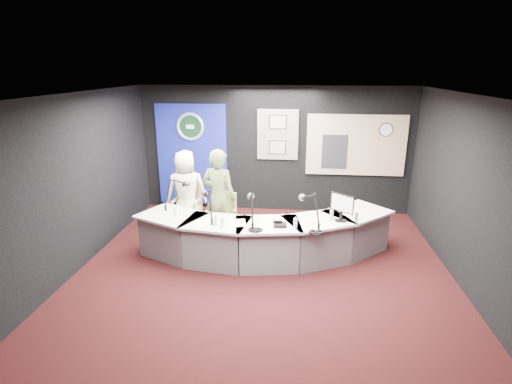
# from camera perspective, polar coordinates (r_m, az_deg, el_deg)

# --- Properties ---
(ground) EXTENTS (6.00, 6.00, 0.00)m
(ground) POSITION_cam_1_polar(r_m,az_deg,el_deg) (6.60, 1.02, -11.31)
(ground) COLOR black
(ground) RESTS_ON ground
(ceiling) EXTENTS (6.00, 6.00, 0.02)m
(ceiling) POSITION_cam_1_polar(r_m,az_deg,el_deg) (5.79, 1.17, 13.74)
(ceiling) COLOR silver
(ceiling) RESTS_ON ground
(wall_back) EXTENTS (6.00, 0.02, 2.80)m
(wall_back) POSITION_cam_1_polar(r_m,az_deg,el_deg) (8.95, 2.77, 6.01)
(wall_back) COLOR black
(wall_back) RESTS_ON ground
(wall_front) EXTENTS (6.00, 0.02, 2.80)m
(wall_front) POSITION_cam_1_polar(r_m,az_deg,el_deg) (3.32, -3.59, -14.93)
(wall_front) COLOR black
(wall_front) RESTS_ON ground
(wall_left) EXTENTS (0.02, 6.00, 2.80)m
(wall_left) POSITION_cam_1_polar(r_m,az_deg,el_deg) (6.97, -24.31, 1.12)
(wall_left) COLOR black
(wall_left) RESTS_ON ground
(wall_right) EXTENTS (0.02, 6.00, 2.80)m
(wall_right) POSITION_cam_1_polar(r_m,az_deg,el_deg) (6.53, 28.33, -0.47)
(wall_right) COLOR black
(wall_right) RESTS_ON ground
(broadcast_desk) EXTENTS (4.50, 1.90, 0.75)m
(broadcast_desk) POSITION_cam_1_polar(r_m,az_deg,el_deg) (6.93, 1.02, -6.39)
(broadcast_desk) COLOR silver
(broadcast_desk) RESTS_ON ground
(backdrop_panel) EXTENTS (1.60, 0.05, 2.30)m
(backdrop_panel) POSITION_cam_1_polar(r_m,az_deg,el_deg) (9.26, -9.13, 5.24)
(backdrop_panel) COLOR navy
(backdrop_panel) RESTS_ON wall_back
(agency_seal) EXTENTS (0.63, 0.07, 0.63)m
(agency_seal) POSITION_cam_1_polar(r_m,az_deg,el_deg) (9.11, -9.39, 9.18)
(agency_seal) COLOR silver
(agency_seal) RESTS_ON backdrop_panel
(seal_center) EXTENTS (0.48, 0.01, 0.48)m
(seal_center) POSITION_cam_1_polar(r_m,az_deg,el_deg) (9.11, -9.38, 9.19)
(seal_center) COLOR black
(seal_center) RESTS_ON backdrop_panel
(pinboard) EXTENTS (0.90, 0.04, 1.10)m
(pinboard) POSITION_cam_1_polar(r_m,az_deg,el_deg) (8.86, 3.12, 8.18)
(pinboard) COLOR slate
(pinboard) RESTS_ON wall_back
(framed_photo_upper) EXTENTS (0.34, 0.02, 0.27)m
(framed_photo_upper) POSITION_cam_1_polar(r_m,az_deg,el_deg) (8.79, 3.14, 9.95)
(framed_photo_upper) COLOR gray
(framed_photo_upper) RESTS_ON pinboard
(framed_photo_lower) EXTENTS (0.34, 0.02, 0.27)m
(framed_photo_lower) POSITION_cam_1_polar(r_m,az_deg,el_deg) (8.88, 3.08, 6.37)
(framed_photo_lower) COLOR gray
(framed_photo_lower) RESTS_ON pinboard
(booth_window_frame) EXTENTS (2.12, 0.06, 1.32)m
(booth_window_frame) POSITION_cam_1_polar(r_m,az_deg,el_deg) (8.97, 14.08, 6.50)
(booth_window_frame) COLOR tan
(booth_window_frame) RESTS_ON wall_back
(booth_glow) EXTENTS (2.00, 0.02, 1.20)m
(booth_glow) POSITION_cam_1_polar(r_m,az_deg,el_deg) (8.96, 14.08, 6.49)
(booth_glow) COLOR #FFE1A1
(booth_glow) RESTS_ON booth_window_frame
(equipment_rack) EXTENTS (0.55, 0.02, 0.75)m
(equipment_rack) POSITION_cam_1_polar(r_m,az_deg,el_deg) (8.92, 11.16, 5.65)
(equipment_rack) COLOR black
(equipment_rack) RESTS_ON booth_window_frame
(wall_clock) EXTENTS (0.28, 0.01, 0.28)m
(wall_clock) POSITION_cam_1_polar(r_m,az_deg,el_deg) (8.99, 18.09, 8.46)
(wall_clock) COLOR white
(wall_clock) RESTS_ON booth_window_frame
(armchair_left) EXTENTS (0.65, 0.65, 1.06)m
(armchair_left) POSITION_cam_1_polar(r_m,az_deg,el_deg) (8.12, -9.83, -1.83)
(armchair_left) COLOR tan
(armchair_left) RESTS_ON ground
(armchair_right) EXTENTS (0.65, 0.65, 0.94)m
(armchair_right) POSITION_cam_1_polar(r_m,az_deg,el_deg) (7.42, -5.21, -3.99)
(armchair_right) COLOR tan
(armchair_right) RESTS_ON ground
(draped_jacket) EXTENTS (0.51, 0.15, 0.70)m
(draped_jacket) POSITION_cam_1_polar(r_m,az_deg,el_deg) (8.33, -9.69, -0.66)
(draped_jacket) COLOR #676257
(draped_jacket) RESTS_ON armchair_left
(person_man) EXTENTS (0.90, 0.70, 1.64)m
(person_man) POSITION_cam_1_polar(r_m,az_deg,el_deg) (8.03, -9.93, 0.13)
(person_man) COLOR #FFFACB
(person_man) RESTS_ON ground
(person_woman) EXTENTS (0.76, 0.61, 1.81)m
(person_woman) POSITION_cam_1_polar(r_m,az_deg,el_deg) (7.27, -5.30, -0.82)
(person_woman) COLOR #5B6C38
(person_woman) RESTS_ON ground
(computer_monitor) EXTENTS (0.34, 0.30, 0.29)m
(computer_monitor) POSITION_cam_1_polar(r_m,az_deg,el_deg) (6.61, 12.17, -1.52)
(computer_monitor) COLOR black
(computer_monitor) RESTS_ON broadcast_desk
(desk_phone) EXTENTS (0.21, 0.17, 0.05)m
(desk_phone) POSITION_cam_1_polar(r_m,az_deg,el_deg) (6.37, 3.47, -4.73)
(desk_phone) COLOR black
(desk_phone) RESTS_ON broadcast_desk
(headphones_near) EXTENTS (0.20, 0.20, 0.03)m
(headphones_near) POSITION_cam_1_polar(r_m,az_deg,el_deg) (6.19, 8.62, -5.66)
(headphones_near) COLOR black
(headphones_near) RESTS_ON broadcast_desk
(headphones_far) EXTENTS (0.23, 0.23, 0.04)m
(headphones_far) POSITION_cam_1_polar(r_m,az_deg,el_deg) (6.20, -0.10, -5.40)
(headphones_far) COLOR black
(headphones_far) RESTS_ON broadcast_desk
(paper_stack) EXTENTS (0.21, 0.28, 0.00)m
(paper_stack) POSITION_cam_1_polar(r_m,az_deg,el_deg) (6.54, -7.65, -4.47)
(paper_stack) COLOR white
(paper_stack) RESTS_ON broadcast_desk
(notepad) EXTENTS (0.30, 0.37, 0.00)m
(notepad) POSITION_cam_1_polar(r_m,az_deg,el_deg) (6.50, -2.49, -4.43)
(notepad) COLOR white
(notepad) RESTS_ON broadcast_desk
(boom_mic_a) EXTENTS (0.37, 0.69, 0.60)m
(boom_mic_a) POSITION_cam_1_polar(r_m,az_deg,el_deg) (7.35, -11.30, 0.31)
(boom_mic_a) COLOR black
(boom_mic_a) RESTS_ON broadcast_desk
(boom_mic_b) EXTENTS (0.36, 0.69, 0.60)m
(boom_mic_b) POSITION_cam_1_polar(r_m,az_deg,el_deg) (6.66, -6.89, -1.30)
(boom_mic_b) COLOR black
(boom_mic_b) RESTS_ON broadcast_desk
(boom_mic_c) EXTENTS (0.22, 0.73, 0.60)m
(boom_mic_c) POSITION_cam_1_polar(r_m,az_deg,el_deg) (6.44, -0.63, -1.81)
(boom_mic_c) COLOR black
(boom_mic_c) RESTS_ON broadcast_desk
(boom_mic_d) EXTENTS (0.39, 0.68, 0.60)m
(boom_mic_d) POSITION_cam_1_polar(r_m,az_deg,el_deg) (6.46, 7.77, -1.92)
(boom_mic_d) COLOR black
(boom_mic_d) RESTS_ON broadcast_desk
(water_bottles) EXTENTS (3.09, 0.59, 0.18)m
(water_bottles) POSITION_cam_1_polar(r_m,az_deg,el_deg) (6.49, 1.02, -3.65)
(water_bottles) COLOR silver
(water_bottles) RESTS_ON broadcast_desk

